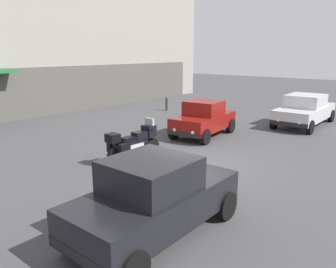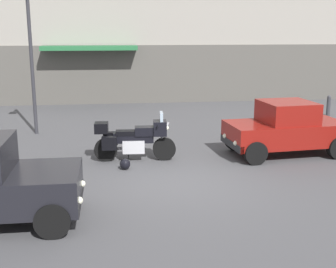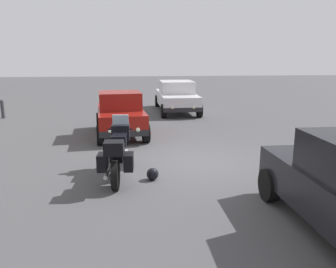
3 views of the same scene
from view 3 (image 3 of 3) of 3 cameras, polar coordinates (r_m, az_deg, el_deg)
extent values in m
plane|color=#424244|center=(9.17, 3.57, -4.81)|extent=(80.00, 80.00, 0.00)
cylinder|color=black|center=(8.89, -7.74, -3.32)|extent=(0.65, 0.18, 0.64)
cylinder|color=black|center=(7.36, -8.80, -6.86)|extent=(0.65, 0.18, 0.64)
cylinder|color=#B7B7BC|center=(8.77, -7.84, -0.66)|extent=(0.33, 0.09, 0.68)
cube|color=#B7B7BC|center=(8.06, -8.27, -4.33)|extent=(0.62, 0.43, 0.36)
cube|color=black|center=(7.99, -8.33, -2.69)|extent=(1.11, 0.34, 0.28)
cube|color=black|center=(8.23, -8.17, -0.92)|extent=(0.54, 0.37, 0.24)
cube|color=black|center=(7.76, -8.50, -2.09)|extent=(0.58, 0.33, 0.12)
cube|color=black|center=(8.63, -7.93, 0.28)|extent=(0.38, 0.46, 0.40)
cube|color=#8C9EAD|center=(8.61, -7.97, 2.29)|extent=(0.10, 0.40, 0.28)
sphere|color=#EAEACC|center=(8.80, -7.83, 0.54)|extent=(0.14, 0.14, 0.14)
cylinder|color=black|center=(8.53, -8.00, 0.82)|extent=(0.08, 0.62, 0.04)
cylinder|color=#B7B7BC|center=(7.55, -10.18, -6.56)|extent=(0.55, 0.12, 0.09)
cube|color=black|center=(7.43, -10.93, -4.65)|extent=(0.41, 0.22, 0.36)
cube|color=black|center=(7.37, -6.60, -4.64)|extent=(0.41, 0.22, 0.36)
cube|color=black|center=(7.08, -9.06, -2.32)|extent=(0.38, 0.42, 0.28)
cylinder|color=black|center=(8.02, -9.59, -6.50)|extent=(0.03, 0.13, 0.29)
sphere|color=black|center=(7.89, -2.61, -6.71)|extent=(0.28, 0.28, 0.28)
cube|color=silver|center=(17.51, 1.42, 5.88)|extent=(4.51, 1.79, 0.64)
cube|color=silver|center=(17.39, 1.45, 7.89)|extent=(1.91, 1.63, 0.60)
cube|color=#8C9EAD|center=(16.50, 1.88, 7.61)|extent=(0.07, 1.50, 0.51)
cube|color=#8C9EAD|center=(18.28, 1.06, 8.14)|extent=(0.07, 1.50, 0.48)
cube|color=black|center=(15.38, 2.53, 4.06)|extent=(0.13, 1.76, 0.20)
cube|color=black|center=(19.70, 0.54, 6.03)|extent=(0.13, 1.76, 0.20)
cylinder|color=black|center=(15.94, 5.29, 3.97)|extent=(0.64, 0.22, 0.64)
cylinder|color=black|center=(15.68, -0.74, 3.88)|extent=(0.64, 0.22, 0.64)
cylinder|color=black|center=(19.44, 3.15, 5.62)|extent=(0.64, 0.22, 0.64)
cylinder|color=black|center=(19.23, -1.81, 5.56)|extent=(0.64, 0.22, 0.64)
sphere|color=silver|center=(15.40, 4.35, 4.50)|extent=(0.14, 0.14, 0.14)
sphere|color=silver|center=(15.25, 0.76, 4.45)|extent=(0.14, 0.14, 0.14)
cube|color=maroon|center=(12.30, -7.99, 2.74)|extent=(3.54, 1.89, 0.64)
cube|color=maroon|center=(12.20, -8.08, 5.60)|extent=(1.54, 1.57, 0.60)
cube|color=#8C9EAD|center=(11.56, -7.86, 5.20)|extent=(0.19, 1.33, 0.51)
cube|color=#8C9EAD|center=(12.85, -8.27, 5.96)|extent=(0.19, 1.33, 0.48)
cube|color=black|center=(10.73, -7.35, 0.06)|extent=(0.27, 1.56, 0.20)
cube|color=black|center=(13.96, -8.42, 3.02)|extent=(0.27, 1.56, 0.20)
cylinder|color=black|center=(11.21, -3.72, 0.18)|extent=(0.66, 0.28, 0.64)
cylinder|color=black|center=(11.11, -11.30, -0.17)|extent=(0.66, 0.28, 0.64)
cylinder|color=black|center=(13.64, -5.20, 2.45)|extent=(0.66, 0.28, 0.64)
cylinder|color=black|center=(13.56, -11.43, 2.18)|extent=(0.66, 0.28, 0.64)
sphere|color=silver|center=(10.69, -5.05, 0.73)|extent=(0.14, 0.14, 0.14)
sphere|color=silver|center=(10.63, -9.65, 0.52)|extent=(0.14, 0.14, 0.14)
cube|color=black|center=(7.67, 20.91, -5.97)|extent=(0.13, 1.64, 0.20)
cylinder|color=black|center=(7.04, 16.61, -8.20)|extent=(0.64, 0.22, 0.64)
sphere|color=silver|center=(7.48, 17.72, -5.22)|extent=(0.14, 0.14, 0.14)
sphere|color=silver|center=(7.89, 23.74, -4.79)|extent=(0.14, 0.14, 0.14)
cylinder|color=#333338|center=(17.35, -25.98, 3.68)|extent=(0.16, 0.16, 0.78)
sphere|color=#333338|center=(17.30, -26.11, 4.96)|extent=(0.16, 0.16, 0.16)
camera|label=1|loc=(7.61, 85.69, 7.39)|focal=35.81mm
camera|label=2|loc=(13.73, 53.79, 11.18)|focal=48.00mm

